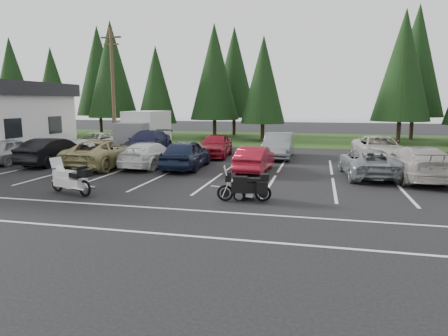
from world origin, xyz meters
TOP-DOWN VIEW (x-y plane):
  - ground at (0.00, 0.00)m, footprint 120.00×120.00m
  - grass_strip at (0.00, 24.00)m, footprint 80.00×16.00m
  - lake_water at (4.00, 55.00)m, footprint 70.00×50.00m
  - utility_pole at (-10.00, 12.00)m, footprint 1.60×0.26m
  - box_truck at (-8.00, 12.50)m, footprint 2.40×5.60m
  - stall_markings at (0.00, 2.00)m, footprint 32.00×16.00m
  - conifer_0 at (-28.00, 22.50)m, footprint 4.58×4.58m
  - conifer_1 at (-22.00, 21.20)m, footprint 3.96×3.96m
  - conifer_2 at (-16.00, 22.80)m, footprint 5.10×5.10m
  - conifer_3 at (-10.50, 21.40)m, footprint 3.87×3.87m
  - conifer_4 at (-5.00, 22.90)m, footprint 4.80×4.80m
  - conifer_5 at (0.00, 21.60)m, footprint 4.14×4.14m
  - conifer_6 at (12.00, 22.10)m, footprint 4.93×4.93m
  - conifer_back_a at (-20.00, 27.00)m, footprint 5.28×5.28m
  - conifer_back_b at (-4.00, 27.50)m, footprint 4.97×4.97m
  - conifer_back_c at (14.00, 26.80)m, footprint 5.50×5.50m
  - car_near_0 at (-12.40, 4.06)m, footprint 1.88×4.43m
  - car_near_1 at (-9.68, 4.24)m, footprint 1.85×4.75m
  - car_near_2 at (-6.37, 4.06)m, footprint 2.57×5.57m
  - car_near_3 at (-3.88, 4.64)m, footprint 2.25×4.87m
  - car_near_4 at (-1.76, 4.60)m, footprint 2.07×4.74m
  - car_near_5 at (2.00, 4.55)m, footprint 1.61×4.08m
  - car_near_6 at (7.54, 4.28)m, footprint 2.69×5.08m
  - car_near_7 at (9.68, 4.02)m, footprint 2.55×5.58m
  - car_far_0 at (-10.82, 10.50)m, footprint 2.61×5.13m
  - car_far_1 at (-6.36, 9.75)m, footprint 2.52×5.67m
  - car_far_2 at (-1.41, 9.55)m, footprint 2.15×4.65m
  - car_far_3 at (2.67, 10.03)m, footprint 1.77×4.96m
  - car_far_4 at (8.81, 10.20)m, footprint 3.08×5.71m
  - touring_motorcycle at (-4.15, -2.32)m, footprint 2.67×1.57m
  - cargo_trailer at (2.53, -1.49)m, footprint 1.59×1.08m
  - adventure_motorcycle at (2.65, -1.90)m, footprint 2.27×1.14m

SIDE VIEW (x-z plane):
  - ground at x=0.00m, z-range 0.00..0.00m
  - lake_water at x=4.00m, z-range -0.01..0.01m
  - stall_markings at x=0.00m, z-range 0.00..0.01m
  - grass_strip at x=0.00m, z-range 0.00..0.01m
  - cargo_trailer at x=2.53m, z-range 0.00..0.68m
  - adventure_motorcycle at x=2.65m, z-range 0.00..1.32m
  - car_near_5 at x=2.00m, z-range 0.00..1.32m
  - car_near_6 at x=7.54m, z-range 0.00..1.36m
  - car_near_3 at x=-3.88m, z-range 0.00..1.38m
  - car_far_0 at x=-10.82m, z-range 0.00..1.39m
  - touring_motorcycle at x=-4.15m, z-range 0.00..1.41m
  - car_near_0 at x=-12.40m, z-range 0.00..1.49m
  - car_far_4 at x=8.81m, z-range 0.00..1.52m
  - car_near_1 at x=-9.68m, z-range 0.00..1.54m
  - car_far_2 at x=-1.41m, z-range 0.00..1.54m
  - car_near_2 at x=-6.37m, z-range 0.00..1.55m
  - car_near_7 at x=9.68m, z-range 0.00..1.58m
  - car_near_4 at x=-1.76m, z-range 0.00..1.59m
  - car_far_1 at x=-6.36m, z-range 0.00..1.62m
  - car_far_3 at x=2.67m, z-range 0.00..1.63m
  - box_truck at x=-8.00m, z-range 0.00..2.90m
  - utility_pole at x=-10.00m, z-range 0.20..9.20m
  - conifer_3 at x=-10.50m, z-range 0.76..9.78m
  - conifer_1 at x=-22.00m, z-range 0.78..10.00m
  - conifer_5 at x=0.00m, z-range 0.81..10.45m
  - conifer_0 at x=-28.00m, z-range 0.90..11.56m
  - conifer_4 at x=-5.00m, z-range 0.95..12.12m
  - conifer_6 at x=12.00m, z-range 0.97..12.45m
  - conifer_back_b at x=-4.00m, z-range 0.98..12.56m
  - conifer_2 at x=-16.00m, z-range 1.01..12.90m
  - conifer_back_a at x=-20.00m, z-range 1.04..13.34m
  - conifer_back_c at x=14.00m, z-range 1.09..13.90m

